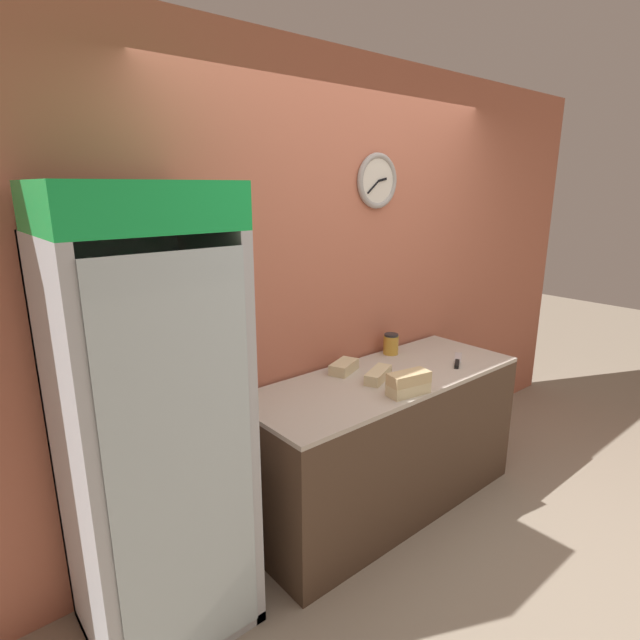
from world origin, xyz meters
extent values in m
plane|color=gray|center=(0.00, 0.00, 0.00)|extent=(14.00, 14.00, 0.00)
cube|color=#B7664C|center=(0.00, 1.27, 1.35)|extent=(5.20, 0.06, 2.70)
torus|color=gray|center=(0.24, 1.23, 1.98)|extent=(0.34, 0.04, 0.34)
cylinder|color=silver|center=(0.24, 1.23, 1.98)|extent=(0.28, 0.01, 0.28)
cube|color=black|center=(0.27, 1.22, 1.99)|extent=(0.07, 0.01, 0.03)
cube|color=black|center=(0.19, 1.22, 1.95)|extent=(0.10, 0.01, 0.08)
cube|color=#4C3828|center=(0.00, 0.89, 0.42)|extent=(1.81, 0.67, 0.84)
cube|color=#BCB2A3|center=(0.00, 0.89, 0.85)|extent=(1.81, 0.67, 0.02)
cube|color=#B2B7BC|center=(-1.41, 1.20, 0.90)|extent=(0.67, 0.04, 1.79)
cube|color=#B2B7BC|center=(-1.72, 0.92, 0.90)|extent=(0.05, 0.61, 1.79)
cube|color=#B2B7BC|center=(-1.10, 0.92, 0.90)|extent=(0.05, 0.61, 1.79)
cube|color=#B2B7BC|center=(-1.41, 0.92, 0.03)|extent=(0.67, 0.61, 0.05)
cube|color=white|center=(-1.41, 1.17, 0.90)|extent=(0.57, 0.02, 1.69)
cube|color=silver|center=(-1.41, 0.61, 0.90)|extent=(0.57, 0.01, 1.69)
cube|color=green|center=(-1.41, 0.89, 1.88)|extent=(0.67, 0.55, 0.18)
cube|color=silver|center=(-1.41, 0.90, 0.42)|extent=(0.55, 0.49, 0.01)
cube|color=silver|center=(-1.41, 0.90, 0.75)|extent=(0.55, 0.49, 0.01)
cube|color=silver|center=(-1.41, 0.90, 1.07)|extent=(0.55, 0.49, 0.01)
cube|color=silver|center=(-1.41, 0.90, 1.39)|extent=(0.55, 0.49, 0.01)
cylinder|color=#5B2D19|center=(-1.61, 0.70, 0.84)|extent=(0.08, 0.08, 0.18)
cylinder|color=#5B2D19|center=(-1.61, 0.70, 0.97)|extent=(0.03, 0.03, 0.08)
cylinder|color=#5B2D19|center=(-1.20, 0.70, 1.16)|extent=(0.08, 0.08, 0.18)
cylinder|color=#5B2D19|center=(-1.20, 0.70, 1.29)|extent=(0.03, 0.03, 0.08)
cylinder|color=orange|center=(-1.38, 0.70, 0.82)|extent=(0.06, 0.06, 0.14)
cylinder|color=orange|center=(-1.38, 0.70, 0.92)|extent=(0.02, 0.02, 0.06)
cylinder|color=#2D6B38|center=(-1.42, 0.70, 1.45)|extent=(0.07, 0.07, 0.11)
cylinder|color=#2D6B38|center=(-1.42, 0.70, 1.53)|extent=(0.03, 0.03, 0.05)
cylinder|color=orange|center=(-1.55, 0.70, 0.51)|extent=(0.07, 0.07, 0.17)
cylinder|color=orange|center=(-1.55, 0.70, 0.63)|extent=(0.03, 0.03, 0.07)
cylinder|color=navy|center=(-1.30, 0.69, 0.82)|extent=(0.06, 0.06, 0.13)
cylinder|color=navy|center=(-1.30, 0.69, 0.91)|extent=(0.02, 0.02, 0.06)
cube|color=beige|center=(-0.11, 0.63, 0.89)|extent=(0.25, 0.14, 0.06)
cube|color=tan|center=(-0.11, 0.63, 0.96)|extent=(0.25, 0.14, 0.06)
cube|color=beige|center=(-0.08, 0.87, 0.89)|extent=(0.26, 0.18, 0.06)
cube|color=beige|center=(-0.14, 1.10, 0.89)|extent=(0.23, 0.18, 0.06)
cube|color=silver|center=(0.61, 0.81, 0.86)|extent=(0.19, 0.14, 0.00)
cube|color=black|center=(0.47, 0.72, 0.87)|extent=(0.12, 0.09, 0.02)
cylinder|color=gold|center=(0.33, 1.14, 0.92)|extent=(0.10, 0.10, 0.13)
cylinder|color=#262628|center=(0.33, 1.14, 0.99)|extent=(0.09, 0.09, 0.01)
camera|label=1|loc=(-2.09, -0.99, 1.95)|focal=28.00mm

